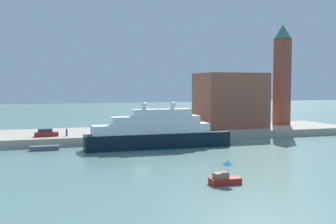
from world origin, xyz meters
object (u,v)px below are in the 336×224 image
at_px(bell_tower, 282,71).
at_px(mooring_bollard, 151,132).
at_px(parked_car, 46,133).
at_px(small_motorboat, 225,176).
at_px(harbor_building, 230,100).
at_px(large_yacht, 157,132).
at_px(work_barge, 45,148).
at_px(person_figure, 67,132).

xyz_separation_m(bell_tower, mooring_bollard, (-36.14, -9.47, -12.85)).
distance_m(parked_car, mooring_bollard, 20.30).
bearing_deg(mooring_bollard, small_motorboat, -92.02).
relative_size(harbor_building, parked_car, 3.32).
xyz_separation_m(large_yacht, work_barge, (-19.38, 3.55, -2.46)).
height_order(bell_tower, person_figure, bell_tower).
relative_size(large_yacht, person_figure, 17.26).
bearing_deg(parked_car, bell_tower, 7.02).
relative_size(small_motorboat, harbor_building, 0.24).
xyz_separation_m(large_yacht, parked_car, (-18.98, 10.80, -0.67)).
distance_m(work_barge, bell_tower, 60.19).
bearing_deg(work_barge, mooring_bollard, 12.90).
distance_m(large_yacht, person_figure, 18.14).
relative_size(work_barge, harbor_building, 0.33).
xyz_separation_m(large_yacht, small_motorboat, (-0.14, -28.70, -1.95)).
bearing_deg(large_yacht, harbor_building, 36.36).
height_order(bell_tower, mooring_bollard, bell_tower).
bearing_deg(bell_tower, mooring_bollard, -165.31).
distance_m(small_motorboat, bell_tower, 61.24).
xyz_separation_m(harbor_building, person_figure, (-37.94, -6.85, -5.58)).
bearing_deg(parked_car, work_barge, -93.20).
bearing_deg(bell_tower, parked_car, -172.98).
height_order(person_figure, mooring_bollard, person_figure).
xyz_separation_m(small_motorboat, parked_car, (-18.84, 39.50, 1.28)).
relative_size(large_yacht, mooring_bollard, 34.77).
bearing_deg(person_figure, bell_tower, 8.48).
distance_m(large_yacht, harbor_building, 28.69).
bearing_deg(small_motorboat, work_barge, 120.83).
bearing_deg(person_figure, large_yacht, -33.09).
bearing_deg(bell_tower, harbor_building, -176.16).
xyz_separation_m(work_barge, harbor_building, (42.13, 13.20, 7.47)).
relative_size(small_motorboat, person_figure, 2.30).
distance_m(large_yacht, bell_tower, 43.00).
relative_size(harbor_building, bell_tower, 0.60).
bearing_deg(person_figure, small_motorboat, -68.70).
xyz_separation_m(parked_car, person_figure, (3.79, -0.90, 0.10)).
height_order(work_barge, bell_tower, bell_tower).
bearing_deg(large_yacht, mooring_bollard, 81.96).
height_order(work_barge, person_figure, person_figure).
height_order(large_yacht, work_barge, large_yacht).
height_order(harbor_building, person_figure, harbor_building).
xyz_separation_m(harbor_building, mooring_bollard, (-21.58, -8.50, -5.91)).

